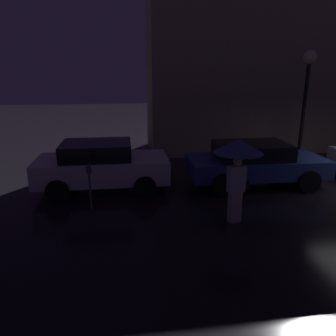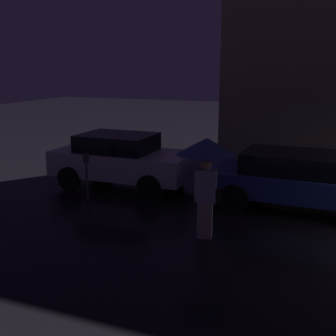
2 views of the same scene
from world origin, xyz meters
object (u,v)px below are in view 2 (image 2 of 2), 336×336
at_px(parked_car_blue, 295,179).
at_px(parking_meter, 86,171).
at_px(pedestrian_with_umbrella, 206,157).
at_px(parked_car_white, 122,159).

bearing_deg(parked_car_blue, parking_meter, -165.08).
height_order(pedestrian_with_umbrella, parking_meter, pedestrian_with_umbrella).
xyz_separation_m(parked_car_blue, parking_meter, (-5.03, -1.28, 0.01)).
bearing_deg(parking_meter, pedestrian_with_umbrella, -19.41).
distance_m(parked_car_blue, pedestrian_with_umbrella, 3.08).
distance_m(parked_car_white, parked_car_blue, 4.81).
bearing_deg(parked_car_blue, parked_car_white, 178.14).
distance_m(parked_car_white, parking_meter, 1.51).
relative_size(parked_car_white, parking_meter, 3.25).
bearing_deg(parked_car_white, pedestrian_with_umbrella, -39.66).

